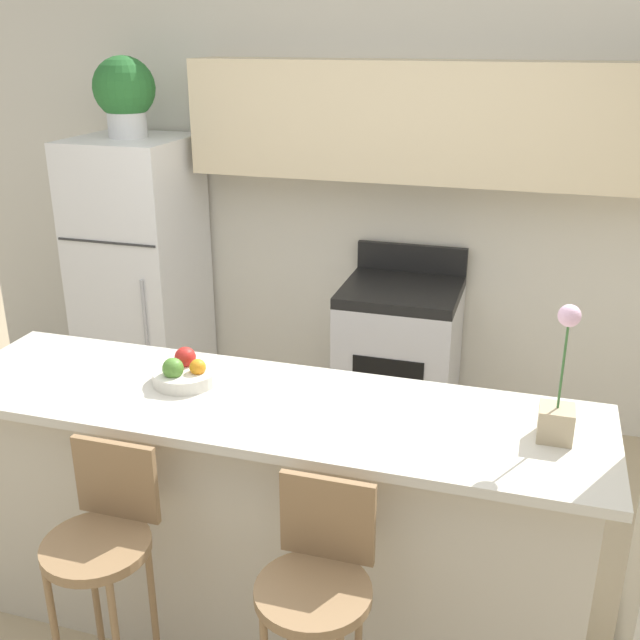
{
  "coord_description": "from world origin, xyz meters",
  "views": [
    {
      "loc": [
        0.88,
        -2.23,
        2.23
      ],
      "look_at": [
        0.0,
        0.7,
        1.05
      ],
      "focal_mm": 42.0,
      "sensor_mm": 36.0,
      "label": 1
    }
  ],
  "objects_px": {
    "bar_stool_right": "(317,593)",
    "fruit_bowl": "(185,372)",
    "potted_plant_on_fridge": "(125,93)",
    "orchid_vase": "(558,402)",
    "bar_stool_left": "(104,548)",
    "refrigerator": "(141,276)",
    "stove_range": "(399,360)"
  },
  "relations": [
    {
      "from": "potted_plant_on_fridge",
      "to": "orchid_vase",
      "type": "bearing_deg",
      "value": -33.68
    },
    {
      "from": "bar_stool_left",
      "to": "fruit_bowl",
      "type": "xyz_separation_m",
      "value": [
        0.02,
        0.59,
        0.37
      ]
    },
    {
      "from": "stove_range",
      "to": "potted_plant_on_fridge",
      "type": "distance_m",
      "value": 2.16
    },
    {
      "from": "orchid_vase",
      "to": "fruit_bowl",
      "type": "bearing_deg",
      "value": 178.47
    },
    {
      "from": "bar_stool_right",
      "to": "stove_range",
      "type": "bearing_deg",
      "value": 94.61
    },
    {
      "from": "stove_range",
      "to": "fruit_bowl",
      "type": "bearing_deg",
      "value": -107.82
    },
    {
      "from": "refrigerator",
      "to": "potted_plant_on_fridge",
      "type": "bearing_deg",
      "value": 115.68
    },
    {
      "from": "refrigerator",
      "to": "orchid_vase",
      "type": "xyz_separation_m",
      "value": [
        2.42,
        -1.62,
        0.3
      ]
    },
    {
      "from": "stove_range",
      "to": "potted_plant_on_fridge",
      "type": "relative_size",
      "value": 2.4
    },
    {
      "from": "bar_stool_left",
      "to": "orchid_vase",
      "type": "relative_size",
      "value": 2.18
    },
    {
      "from": "bar_stool_left",
      "to": "orchid_vase",
      "type": "height_order",
      "value": "orchid_vase"
    },
    {
      "from": "stove_range",
      "to": "fruit_bowl",
      "type": "height_order",
      "value": "fruit_bowl"
    },
    {
      "from": "stove_range",
      "to": "bar_stool_left",
      "type": "height_order",
      "value": "stove_range"
    },
    {
      "from": "bar_stool_left",
      "to": "potted_plant_on_fridge",
      "type": "distance_m",
      "value": 2.71
    },
    {
      "from": "potted_plant_on_fridge",
      "to": "refrigerator",
      "type": "bearing_deg",
      "value": -64.32
    },
    {
      "from": "stove_range",
      "to": "potted_plant_on_fridge",
      "type": "height_order",
      "value": "potted_plant_on_fridge"
    },
    {
      "from": "orchid_vase",
      "to": "fruit_bowl",
      "type": "height_order",
      "value": "orchid_vase"
    },
    {
      "from": "bar_stool_right",
      "to": "fruit_bowl",
      "type": "distance_m",
      "value": 0.98
    },
    {
      "from": "refrigerator",
      "to": "fruit_bowl",
      "type": "xyz_separation_m",
      "value": [
        1.09,
        -1.58,
        0.21
      ]
    },
    {
      "from": "potted_plant_on_fridge",
      "to": "fruit_bowl",
      "type": "bearing_deg",
      "value": -55.38
    },
    {
      "from": "bar_stool_right",
      "to": "fruit_bowl",
      "type": "height_order",
      "value": "fruit_bowl"
    },
    {
      "from": "orchid_vase",
      "to": "bar_stool_left",
      "type": "bearing_deg",
      "value": -157.81
    },
    {
      "from": "refrigerator",
      "to": "fruit_bowl",
      "type": "relative_size",
      "value": 6.8
    },
    {
      "from": "potted_plant_on_fridge",
      "to": "orchid_vase",
      "type": "relative_size",
      "value": 0.97
    },
    {
      "from": "potted_plant_on_fridge",
      "to": "fruit_bowl",
      "type": "distance_m",
      "value": 2.11
    },
    {
      "from": "refrigerator",
      "to": "fruit_bowl",
      "type": "height_order",
      "value": "refrigerator"
    },
    {
      "from": "refrigerator",
      "to": "potted_plant_on_fridge",
      "type": "relative_size",
      "value": 3.73
    },
    {
      "from": "bar_stool_right",
      "to": "potted_plant_on_fridge",
      "type": "relative_size",
      "value": 2.25
    },
    {
      "from": "orchid_vase",
      "to": "fruit_bowl",
      "type": "xyz_separation_m",
      "value": [
        -1.33,
        0.04,
        -0.09
      ]
    },
    {
      "from": "potted_plant_on_fridge",
      "to": "fruit_bowl",
      "type": "xyz_separation_m",
      "value": [
        1.09,
        -1.58,
        -0.87
      ]
    },
    {
      "from": "refrigerator",
      "to": "fruit_bowl",
      "type": "distance_m",
      "value": 1.93
    },
    {
      "from": "refrigerator",
      "to": "potted_plant_on_fridge",
      "type": "distance_m",
      "value": 1.08
    }
  ]
}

